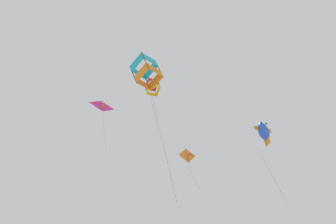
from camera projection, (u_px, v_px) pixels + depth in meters
kite_fish_near_left at (263, 131)px, 32.91m from camera, size 2.01×1.55×7.30m
kite_delta_near_right at (102, 106)px, 40.36m from camera, size 2.10×1.49×6.07m
kite_box_highest at (146, 72)px, 26.82m from camera, size 3.27×2.70×10.77m
kite_diamond_far_centre at (187, 156)px, 39.72m from camera, size 2.05×1.07×4.74m
kite_box_mid_left at (153, 87)px, 41.65m from camera, size 1.76×2.17×6.54m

